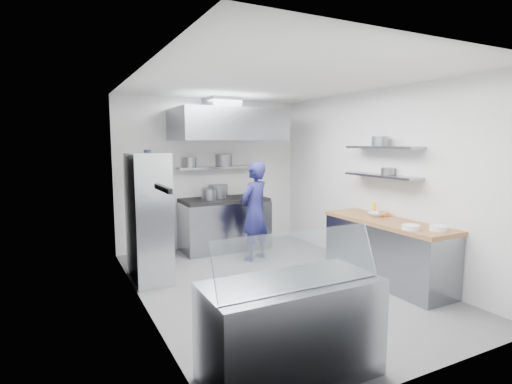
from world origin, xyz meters
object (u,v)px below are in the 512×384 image
display_case (291,330)px  gas_range (224,225)px  wire_rack (148,217)px  chef (254,211)px

display_case → gas_range: bearing=75.0°
gas_range → display_case: (-1.10, -4.10, -0.03)m
display_case → wire_rack: bearing=100.0°
chef → display_case: size_ratio=1.12×
chef → wire_rack: bearing=-16.9°
wire_rack → display_case: size_ratio=1.23×
chef → wire_rack: (-1.83, -0.23, 0.09)m
wire_rack → display_case: bearing=-80.0°
wire_rack → display_case: wire_rack is taller
chef → wire_rack: wire_rack is taller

